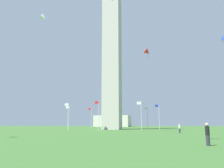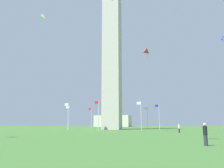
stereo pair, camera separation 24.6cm
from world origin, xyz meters
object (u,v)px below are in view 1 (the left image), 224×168
object	(u,v)px
obelisk_monument	(112,53)
flagpole_nw	(91,117)
flagpole_sw	(147,117)
kite_white_delta	(44,18)
person_black_shirt	(208,134)
kite_blue_box	(223,38)
flagpole_n	(69,116)
flagpole_e	(99,114)
flagpole_se	(141,114)
distant_building	(113,121)
flagpole_w	(121,117)
flagpole_ne	(68,115)
person_white_shirt	(179,128)
kite_red_delta	(147,52)
flagpole_s	(159,115)

from	to	relation	value
obelisk_monument	flagpole_nw	distance (m)	23.64
flagpole_sw	kite_white_delta	distance (m)	43.11
person_black_shirt	kite_blue_box	world-z (taller)	kite_blue_box
flagpole_n	flagpole_e	xyz separation A→B (m)	(-13.62, 13.62, 0.00)
person_black_shirt	flagpole_sw	bearing A→B (deg)	-13.92
flagpole_se	distant_building	world-z (taller)	flagpole_se
flagpole_sw	flagpole_w	world-z (taller)	same
flagpole_ne	person_white_shirt	bearing A→B (deg)	156.23
kite_blue_box	flagpole_w	bearing A→B (deg)	-45.84
flagpole_w	kite_blue_box	size ratio (longest dim) A/B	4.28
kite_white_delta	distant_building	distance (m)	89.90
obelisk_monument	flagpole_n	xyz separation A→B (m)	(13.69, 0.00, -19.29)
flagpole_e	flagpole_se	size ratio (longest dim) A/B	1.00
kite_blue_box	kite_red_delta	world-z (taller)	kite_red_delta
person_white_shirt	flagpole_se	bearing A→B (deg)	25.38
flagpole_n	flagpole_w	xyz separation A→B (m)	(-13.62, -13.62, 0.00)
flagpole_e	flagpole_se	xyz separation A→B (m)	(-9.63, -3.99, 0.00)
flagpole_e	flagpole_sw	distance (m)	25.17
flagpole_n	flagpole_nw	size ratio (longest dim) A/B	1.00
distant_building	flagpole_se	bearing A→B (deg)	107.90
flagpole_n	kite_white_delta	world-z (taller)	kite_white_delta
flagpole_sw	flagpole_ne	bearing A→B (deg)	45.00
flagpole_n	kite_blue_box	bearing A→B (deg)	159.83
flagpole_n	flagpole_s	size ratio (longest dim) A/B	1.00
flagpole_e	flagpole_w	distance (m)	27.25
flagpole_ne	distant_building	bearing A→B (deg)	-85.78
obelisk_monument	kite_blue_box	bearing A→B (deg)	151.34
person_black_shirt	distant_building	size ratio (longest dim) A/B	0.08
person_white_shirt	kite_blue_box	distance (m)	22.41
flagpole_w	person_white_shirt	bearing A→B (deg)	116.86
flagpole_w	distant_building	bearing A→B (deg)	-74.16
flagpole_n	flagpole_w	bearing A→B (deg)	-135.00
flagpole_w	distant_building	size ratio (longest dim) A/B	0.35
flagpole_nw	distant_building	bearing A→B (deg)	-84.39
kite_red_delta	person_white_shirt	bearing A→B (deg)	115.36
flagpole_e	flagpole_se	world-z (taller)	same
obelisk_monument	kite_red_delta	distance (m)	14.25
kite_red_delta	obelisk_monument	bearing A→B (deg)	-35.33
person_white_shirt	kite_red_delta	distance (m)	24.55
flagpole_s	kite_red_delta	xyz separation A→B (m)	(2.20, 8.05, 16.23)
obelisk_monument	flagpole_e	xyz separation A→B (m)	(0.07, 13.62, -19.29)
obelisk_monument	kite_red_delta	bearing A→B (deg)	144.67
flagpole_e	distant_building	size ratio (longest dim) A/B	0.35
flagpole_ne	flagpole_nw	distance (m)	19.27
flagpole_w	flagpole_e	bearing A→B (deg)	90.00
person_white_shirt	kite_white_delta	distance (m)	40.51
flagpole_e	kite_white_delta	size ratio (longest dim) A/B	2.42
obelisk_monument	kite_white_delta	distance (m)	23.18
flagpole_w	flagpole_nw	xyz separation A→B (m)	(9.63, 3.99, 0.00)
flagpole_sw	obelisk_monument	bearing A→B (deg)	45.20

